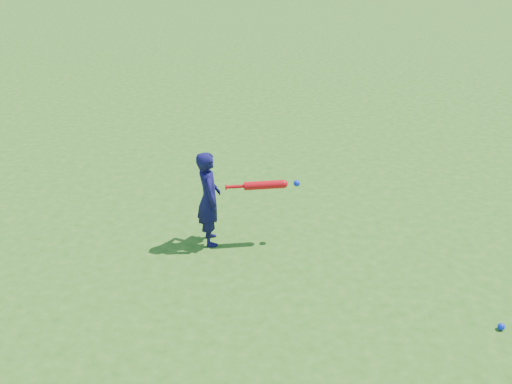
{
  "coord_description": "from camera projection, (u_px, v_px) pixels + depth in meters",
  "views": [
    {
      "loc": [
        0.27,
        -5.21,
        3.31
      ],
      "look_at": [
        -0.11,
        0.14,
        0.57
      ],
      "focal_mm": 40.0,
      "sensor_mm": 36.0,
      "label": 1
    }
  ],
  "objects": [
    {
      "name": "ground_ball_blue",
      "position": [
        501.0,
        327.0,
        4.93
      ],
      "size": [
        0.06,
        0.06,
        0.06
      ],
      "primitive_type": "sphere",
      "color": "#0D27E3",
      "rests_on": "ground"
    },
    {
      "name": "ground",
      "position": [
        265.0,
        245.0,
        6.15
      ],
      "size": [
        80.0,
        80.0,
        0.0
      ],
      "primitive_type": "plane",
      "color": "#2D6518",
      "rests_on": "ground"
    },
    {
      "name": "child",
      "position": [
        209.0,
        199.0,
        5.99
      ],
      "size": [
        0.35,
        0.44,
        1.05
      ],
      "primitive_type": "imported",
      "rotation": [
        0.0,
        0.0,
        1.86
      ],
      "color": "#110E43",
      "rests_on": "ground"
    },
    {
      "name": "bat_swing",
      "position": [
        267.0,
        185.0,
        5.94
      ],
      "size": [
        0.78,
        0.21,
        0.09
      ],
      "rotation": [
        0.0,
        0.0,
        0.19
      ],
      "color": "red",
      "rests_on": "ground"
    }
  ]
}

